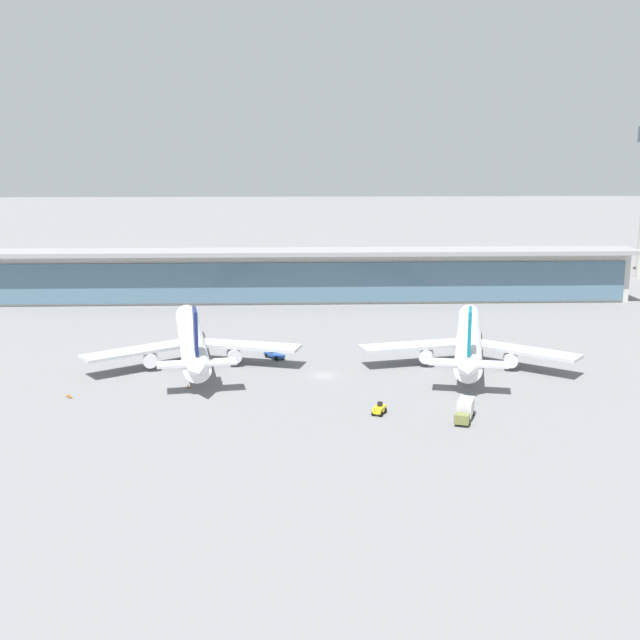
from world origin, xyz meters
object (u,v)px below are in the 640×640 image
object	(u,v)px
airliner_left_stand	(191,340)
safety_cone_alpha	(188,386)
airliner_centre_stand	(469,340)
safety_cone_charlie	(70,396)
service_truck_near_nose_olive	(465,409)
safety_cone_bravo	(68,395)
service_truck_under_wing_yellow	(379,409)
service_truck_mid_apron_blue	(274,354)

from	to	relation	value
airliner_left_stand	safety_cone_alpha	world-z (taller)	airliner_left_stand
airliner_centre_stand	safety_cone_charlie	world-z (taller)	airliner_centre_stand
safety_cone_charlie	airliner_left_stand	bearing A→B (deg)	51.10
service_truck_near_nose_olive	safety_cone_bravo	size ratio (longest dim) A/B	10.92
safety_cone_charlie	safety_cone_bravo	bearing A→B (deg)	125.13
airliner_left_stand	airliner_centre_stand	distance (m)	56.31
airliner_centre_stand	service_truck_under_wing_yellow	world-z (taller)	airliner_centre_stand
service_truck_under_wing_yellow	service_truck_mid_apron_blue	bearing A→B (deg)	116.03
service_truck_near_nose_olive	safety_cone_charlie	bearing A→B (deg)	168.35
airliner_centre_stand	service_truck_under_wing_yellow	xyz separation A→B (m)	(-21.66, -31.59, -3.90)
airliner_centre_stand	service_truck_near_nose_olive	size ratio (longest dim) A/B	7.37
service_truck_near_nose_olive	safety_cone_bravo	distance (m)	68.90
service_truck_mid_apron_blue	service_truck_near_nose_olive	bearing A→B (deg)	-51.64
airliner_left_stand	safety_cone_bravo	xyz separation A→B (m)	(-19.18, -22.05, -4.45)
safety_cone_bravo	service_truck_near_nose_olive	bearing A→B (deg)	-12.29
service_truck_mid_apron_blue	safety_cone_alpha	size ratio (longest dim) A/B	8.70
service_truck_near_nose_olive	service_truck_under_wing_yellow	size ratio (longest dim) A/B	2.30
service_truck_near_nose_olive	safety_cone_alpha	size ratio (longest dim) A/B	10.92
service_truck_near_nose_olive	safety_cone_charlie	world-z (taller)	service_truck_near_nose_olive
airliner_left_stand	service_truck_under_wing_yellow	distance (m)	48.48
service_truck_near_nose_olive	service_truck_mid_apron_blue	bearing A→B (deg)	128.36
airliner_left_stand	airliner_centre_stand	world-z (taller)	same
safety_cone_alpha	safety_cone_charlie	xyz separation A→B (m)	(-19.86, -5.50, 0.00)
safety_cone_bravo	safety_cone_charlie	size ratio (longest dim) A/B	1.00
service_truck_near_nose_olive	service_truck_under_wing_yellow	distance (m)	13.87
airliner_centre_stand	service_truck_mid_apron_blue	bearing A→B (deg)	172.50
safety_cone_alpha	safety_cone_charlie	world-z (taller)	same
airliner_left_stand	safety_cone_alpha	bearing A→B (deg)	-85.65
service_truck_under_wing_yellow	safety_cone_charlie	distance (m)	54.22
service_truck_under_wing_yellow	service_truck_mid_apron_blue	xyz separation A→B (m)	(-17.98, 36.81, -0.07)
service_truck_mid_apron_blue	safety_cone_bravo	world-z (taller)	service_truck_mid_apron_blue
airliner_centre_stand	safety_cone_charlie	size ratio (longest dim) A/B	80.51
airliner_centre_stand	service_truck_mid_apron_blue	world-z (taller)	airliner_centre_stand
service_truck_under_wing_yellow	service_truck_near_nose_olive	bearing A→B (deg)	-12.47
service_truck_near_nose_olive	service_truck_mid_apron_blue	xyz separation A→B (m)	(-31.50, 39.80, -0.88)
service_truck_near_nose_olive	safety_cone_bravo	bearing A→B (deg)	167.71
safety_cone_bravo	safety_cone_charlie	xyz separation A→B (m)	(0.65, -0.92, 0.00)
airliner_left_stand	service_truck_under_wing_yellow	bearing A→B (deg)	-44.26
airliner_centre_stand	safety_cone_bravo	xyz separation A→B (m)	(-75.45, -19.92, -4.45)
airliner_left_stand	service_truck_near_nose_olive	distance (m)	60.61
safety_cone_alpha	safety_cone_bravo	distance (m)	21.01
airliner_centre_stand	service_truck_mid_apron_blue	size ratio (longest dim) A/B	9.25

